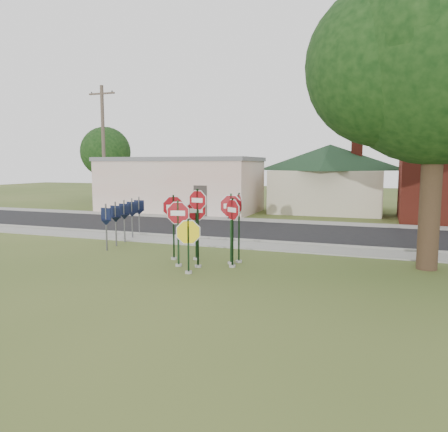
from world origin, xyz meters
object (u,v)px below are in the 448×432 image
(oak_tree, at_px, (438,56))
(pedestrian, at_px, (230,207))
(stop_sign_yellow, at_px, (188,240))
(stop_sign_left, at_px, (178,224))
(utility_pole_near, at_px, (103,147))
(stop_sign_center, at_px, (198,217))

(oak_tree, xyz_separation_m, pedestrian, (-11.07, 10.86, -6.39))
(stop_sign_yellow, distance_m, pedestrian, 14.69)
(stop_sign_left, bearing_deg, utility_pole_near, 132.63)
(stop_sign_yellow, height_order, stop_sign_left, stop_sign_left)
(oak_tree, xyz_separation_m, utility_pole_near, (-21.50, 11.70, -2.26))
(oak_tree, distance_m, pedestrian, 16.77)
(pedestrian, bearing_deg, oak_tree, 121.83)
(stop_sign_center, bearing_deg, stop_sign_yellow, -86.39)
(stop_sign_left, distance_m, oak_tree, 10.43)
(stop_sign_center, xyz_separation_m, utility_pole_near, (-13.86, 14.18, 3.18))
(stop_sign_center, relative_size, pedestrian, 1.87)
(stop_sign_yellow, bearing_deg, stop_sign_center, 93.61)
(stop_sign_left, xyz_separation_m, oak_tree, (8.35, 2.58, 5.68))
(stop_sign_center, relative_size, stop_sign_yellow, 1.47)
(stop_sign_left, bearing_deg, pedestrian, 101.42)
(stop_sign_center, bearing_deg, pedestrian, 104.42)
(pedestrian, bearing_deg, stop_sign_left, 87.69)
(oak_tree, bearing_deg, stop_sign_center, -162.02)
(oak_tree, bearing_deg, pedestrian, 135.56)
(utility_pole_near, relative_size, pedestrian, 6.16)
(stop_sign_center, bearing_deg, oak_tree, 17.98)
(stop_sign_left, relative_size, pedestrian, 1.62)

